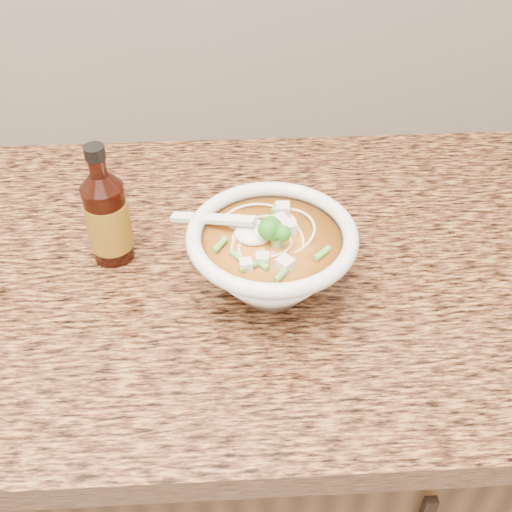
{
  "coord_description": "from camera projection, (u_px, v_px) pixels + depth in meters",
  "views": [
    {
      "loc": [
        0.28,
        1.01,
        1.5
      ],
      "look_at": [
        0.32,
        1.61,
        0.96
      ],
      "focal_mm": 45.0,
      "sensor_mm": 36.0,
      "label": 1
    }
  ],
  "objects": [
    {
      "name": "counter_slab",
      "position": [
        29.0,
        273.0,
        0.9
      ],
      "size": [
        4.0,
        0.68,
        0.04
      ],
      "primitive_type": "cube",
      "color": "olive",
      "rests_on": "cabinet"
    },
    {
      "name": "cabinet",
      "position": [
        86.0,
        447.0,
        1.2
      ],
      "size": [
        4.0,
        0.65,
        0.86
      ],
      "primitive_type": "cube",
      "color": "black",
      "rests_on": "ground"
    },
    {
      "name": "soup_bowl",
      "position": [
        272.0,
        258.0,
        0.82
      ],
      "size": [
        0.24,
        0.22,
        0.12
      ],
      "rotation": [
        0.0,
        0.0,
        0.19
      ],
      "color": "white",
      "rests_on": "counter_slab"
    },
    {
      "name": "hot_sauce_bottle",
      "position": [
        107.0,
        218.0,
        0.86
      ],
      "size": [
        0.06,
        0.06,
        0.18
      ],
      "rotation": [
        0.0,
        0.0,
        -0.07
      ],
      "color": "#3D1008",
      "rests_on": "counter_slab"
    }
  ]
}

